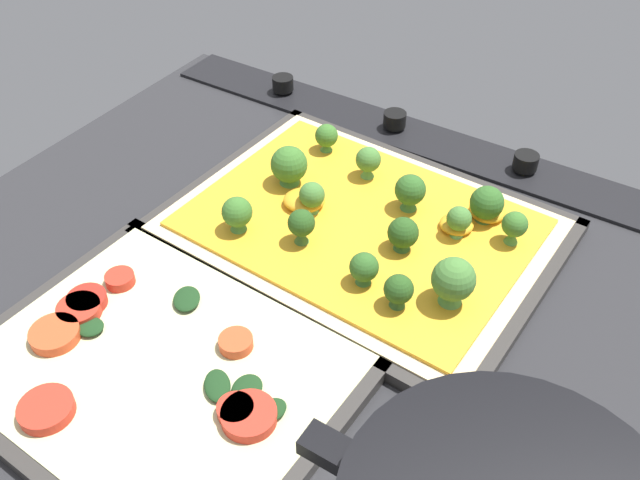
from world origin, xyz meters
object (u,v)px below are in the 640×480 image
object	(u,v)px
baking_tray_front	(359,233)
veggie_pizza_back	(155,367)
broccoli_pizza	(365,222)
baking_tray_back	(160,374)

from	to	relation	value
baking_tray_front	veggie_pizza_back	distance (cm)	25.11
baking_tray_front	broccoli_pizza	size ratio (longest dim) A/B	1.07
broccoli_pizza	baking_tray_front	bearing A→B (deg)	7.11
broccoli_pizza	veggie_pizza_back	world-z (taller)	broccoli_pizza
baking_tray_back	broccoli_pizza	bearing A→B (deg)	-102.80
veggie_pizza_back	baking_tray_back	bearing A→B (deg)	-172.83
baking_tray_back	veggie_pizza_back	world-z (taller)	veggie_pizza_back
baking_tray_back	veggie_pizza_back	size ratio (longest dim) A/B	1.08
baking_tray_front	broccoli_pizza	xyz separation A→B (cm)	(-0.58, -0.07, 1.57)
broccoli_pizza	baking_tray_back	distance (cm)	25.23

